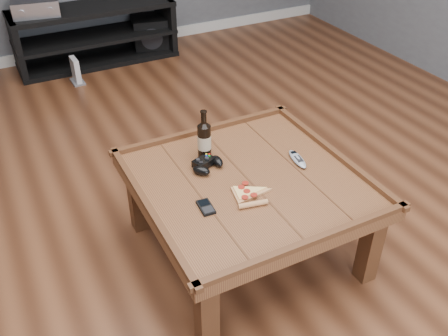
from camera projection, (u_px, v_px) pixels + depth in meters
name	position (u px, v px, depth m)	size (l,w,h in m)	color
ground	(246.00, 250.00, 2.57)	(6.00, 6.00, 0.00)	#422213
baseboard	(92.00, 47.00, 4.72)	(5.00, 0.02, 0.10)	silver
coffee_table	(248.00, 190.00, 2.34)	(1.03, 1.03, 0.48)	#502817
media_console	(95.00, 35.00, 4.43)	(1.40, 0.45, 0.50)	black
beer_bottle	(204.00, 139.00, 2.41)	(0.07, 0.07, 0.26)	black
game_controller	(207.00, 164.00, 2.37)	(0.17, 0.15, 0.05)	black
pizza_slice	(248.00, 194.00, 2.21)	(0.19, 0.26, 0.02)	tan
smartphone	(206.00, 207.00, 2.14)	(0.06, 0.11, 0.01)	black
remote_control	(297.00, 159.00, 2.43)	(0.07, 0.17, 0.02)	#92979F
av_receiver	(35.00, 6.00, 4.08)	(0.41, 0.36, 0.13)	black
subwoofer	(150.00, 33.00, 4.71)	(0.37, 0.37, 0.31)	black
game_console	(76.00, 72.00, 4.14)	(0.10, 0.17, 0.21)	slate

